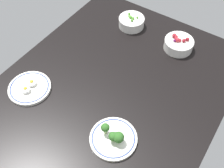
{
  "coord_description": "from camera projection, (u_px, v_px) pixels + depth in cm",
  "views": [
    {
      "loc": [
        62.42,
        42.0,
        102.25
      ],
      "look_at": [
        0.0,
        0.0,
        6.0
      ],
      "focal_mm": 43.19,
      "sensor_mm": 36.0,
      "label": 1
    }
  ],
  "objects": [
    {
      "name": "plate_eggs",
      "position": [
        30.0,
        88.0,
        1.22
      ],
      "size": [
        19.32,
        19.32,
        4.33
      ],
      "color": "white",
      "rests_on": "dining_table"
    },
    {
      "name": "bowl_peas",
      "position": [
        131.0,
        22.0,
        1.48
      ],
      "size": [
        14.14,
        14.14,
        6.57
      ],
      "color": "white",
      "rests_on": "dining_table"
    },
    {
      "name": "bowl_berries",
      "position": [
        179.0,
        44.0,
        1.37
      ],
      "size": [
        14.82,
        14.82,
        7.24
      ],
      "color": "white",
      "rests_on": "dining_table"
    },
    {
      "name": "plate_broccoli",
      "position": [
        114.0,
        138.0,
        1.06
      ],
      "size": [
        19.07,
        19.07,
        7.41
      ],
      "color": "white",
      "rests_on": "dining_table"
    },
    {
      "name": "dining_table",
      "position": [
        112.0,
        89.0,
        1.25
      ],
      "size": [
        120.29,
        96.36,
        4.0
      ],
      "primitive_type": "cube",
      "color": "black",
      "rests_on": "ground"
    }
  ]
}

